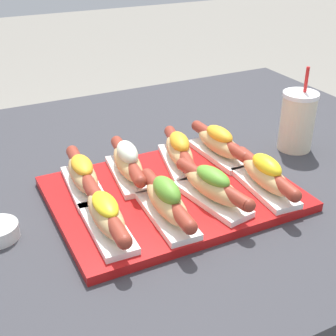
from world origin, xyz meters
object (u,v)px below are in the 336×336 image
object	(u,v)px
serving_tray	(172,193)
hot_dog_4	(83,174)
hot_dog_2	(213,186)
hot_dog_3	(266,175)
hot_dog_5	(128,162)
drink_cup	(297,121)
hot_dog_0	(106,215)
hot_dog_6	(179,151)
hot_dog_1	(167,201)
hot_dog_7	(219,143)

from	to	relation	value
serving_tray	hot_dog_4	bearing A→B (deg)	152.29
serving_tray	hot_dog_4	distance (m)	0.18
hot_dog_2	hot_dog_3	world-z (taller)	hot_dog_3
hot_dog_5	drink_cup	world-z (taller)	drink_cup
hot_dog_0	hot_dog_6	size ratio (longest dim) A/B	1.03
drink_cup	hot_dog_6	bearing A→B (deg)	176.44
hot_dog_1	hot_dog_2	size ratio (longest dim) A/B	1.01
hot_dog_5	hot_dog_6	size ratio (longest dim) A/B	1.02
hot_dog_1	hot_dog_7	xyz separation A→B (m)	(0.22, 0.17, -0.00)
hot_dog_0	hot_dog_1	xyz separation A→B (m)	(0.11, -0.01, 0.00)
hot_dog_4	serving_tray	bearing A→B (deg)	-27.71
hot_dog_2	hot_dog_1	bearing A→B (deg)	-174.22
hot_dog_0	hot_dog_7	world-z (taller)	hot_dog_7
hot_dog_5	hot_dog_6	bearing A→B (deg)	0.12
hot_dog_0	drink_cup	bearing A→B (deg)	14.66
serving_tray	hot_dog_1	world-z (taller)	hot_dog_1
hot_dog_2	hot_dog_3	bearing A→B (deg)	-5.24
hot_dog_2	hot_dog_4	distance (m)	0.26
hot_dog_3	drink_cup	world-z (taller)	drink_cup
hot_dog_1	serving_tray	bearing A→B (deg)	56.97
hot_dog_0	hot_dog_7	size ratio (longest dim) A/B	1.00
hot_dog_3	hot_dog_2	bearing A→B (deg)	174.76
hot_dog_5	hot_dog_7	distance (m)	0.22
hot_dog_2	hot_dog_5	world-z (taller)	hot_dog_5
hot_dog_3	drink_cup	xyz separation A→B (m)	(0.21, 0.15, 0.02)
serving_tray	hot_dog_6	world-z (taller)	hot_dog_6
hot_dog_3	hot_dog_6	size ratio (longest dim) A/B	1.02
serving_tray	hot_dog_2	size ratio (longest dim) A/B	2.22
hot_dog_7	drink_cup	world-z (taller)	drink_cup
hot_dog_0	hot_dog_6	xyz separation A→B (m)	(0.23, 0.16, 0.00)
hot_dog_4	hot_dog_3	bearing A→B (deg)	-27.45
hot_dog_1	hot_dog_3	world-z (taller)	hot_dog_1
hot_dog_6	serving_tray	bearing A→B (deg)	-125.03
hot_dog_3	serving_tray	bearing A→B (deg)	152.81
serving_tray	hot_dog_0	size ratio (longest dim) A/B	2.20
hot_dog_0	drink_cup	size ratio (longest dim) A/B	1.06
hot_dog_0	hot_dog_1	distance (m)	0.11
hot_dog_1	hot_dog_6	xyz separation A→B (m)	(0.12, 0.17, -0.00)
serving_tray	hot_dog_2	world-z (taller)	hot_dog_2
hot_dog_3	drink_cup	size ratio (longest dim) A/B	1.06
hot_dog_7	hot_dog_2	bearing A→B (deg)	-125.51
hot_dog_2	drink_cup	world-z (taller)	drink_cup
hot_dog_6	drink_cup	world-z (taller)	drink_cup
hot_dog_2	drink_cup	bearing A→B (deg)	23.83
hot_dog_0	hot_dog_4	xyz separation A→B (m)	(0.01, 0.16, 0.00)
hot_dog_7	drink_cup	distance (m)	0.21
hot_dog_0	hot_dog_4	bearing A→B (deg)	87.22
hot_dog_1	hot_dog_7	world-z (taller)	hot_dog_1
hot_dog_2	hot_dog_6	distance (m)	0.16
hot_dog_3	hot_dog_0	bearing A→B (deg)	177.84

